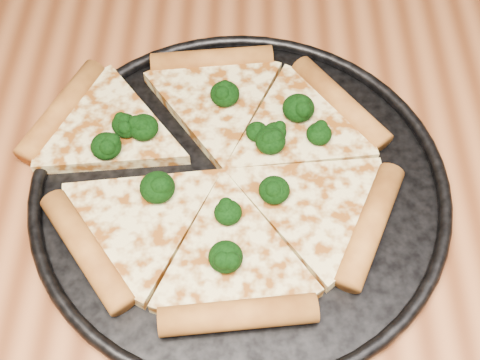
{
  "coord_description": "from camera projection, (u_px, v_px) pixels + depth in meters",
  "views": [
    {
      "loc": [
        -0.04,
        -0.21,
        1.24
      ],
      "look_at": [
        -0.04,
        0.12,
        0.77
      ],
      "focal_mm": 47.48,
      "sensor_mm": 36.0,
      "label": 1
    }
  ],
  "objects": [
    {
      "name": "broccoli_florets",
      "position": [
        214.0,
        150.0,
        0.58
      ],
      "size": [
        0.22,
        0.21,
        0.02
      ],
      "color": "black",
      "rests_on": "pizza"
    },
    {
      "name": "pizza_pan",
      "position": [
        240.0,
        185.0,
        0.58
      ],
      "size": [
        0.38,
        0.38,
        0.02
      ],
      "color": "black",
      "rests_on": "dining_table"
    },
    {
      "name": "pizza",
      "position": [
        218.0,
        168.0,
        0.58
      ],
      "size": [
        0.36,
        0.32,
        0.02
      ],
      "rotation": [
        0.0,
        0.0,
        0.11
      ],
      "color": "#DFCC88",
      "rests_on": "pizza_pan"
    },
    {
      "name": "dining_table",
      "position": [
        285.0,
        348.0,
        0.6
      ],
      "size": [
        1.2,
        0.9,
        0.75
      ],
      "color": "#99552F",
      "rests_on": "ground"
    }
  ]
}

